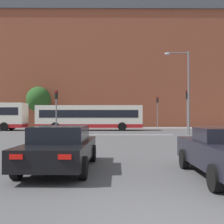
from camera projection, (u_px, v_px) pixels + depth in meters
stop_line_strip at (119, 135)px, 25.71m from camera, size 9.84×0.30×0.01m
far_pavement at (116, 128)px, 40.52m from camera, size 70.93×2.50×0.01m
brick_civic_building at (115, 68)px, 50.59m from camera, size 47.14×12.16×27.91m
car_saloon_left at (61, 147)px, 9.10m from camera, size 2.12×4.91×1.40m
bus_crossing_lead at (89, 117)px, 33.58m from camera, size 12.47×2.71×2.98m
traffic_light_far_right at (157, 107)px, 40.19m from camera, size 0.26×0.31×4.49m
traffic_light_near_right at (188, 105)px, 26.75m from camera, size 0.26×0.31×4.18m
traffic_light_near_left at (56, 105)px, 26.75m from camera, size 0.26×0.31×4.17m
street_lamp_junction at (185, 84)px, 25.89m from camera, size 2.31×0.36×7.73m
pedestrian_waiting at (137, 121)px, 41.34m from camera, size 0.45×0.43×1.68m
pedestrian_walking_east at (98, 121)px, 40.65m from camera, size 0.44×0.44×1.68m
tree_by_building at (39, 99)px, 42.96m from camera, size 3.72×3.72×6.23m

